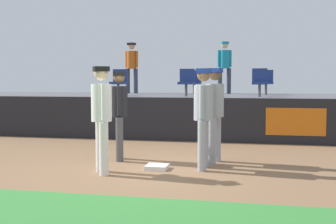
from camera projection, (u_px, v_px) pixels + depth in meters
The scene contains 15 objects.
ground_plane at pixel (144, 171), 7.86m from camera, with size 60.00×60.00×0.00m, color #846042.
first_base at pixel (157, 167), 7.99m from camera, with size 0.40×0.40×0.08m, color white.
player_fielder_home at pixel (102, 112), 7.57m from camera, with size 0.50×0.61×1.90m.
player_runner_visitor at pixel (215, 108), 8.55m from camera, with size 0.43×0.52×1.90m.
player_coach_visitor at pixel (203, 111), 7.91m from camera, with size 0.36×0.52×1.87m.
player_umpire at pixel (119, 109), 8.85m from camera, with size 0.44×0.49×1.84m.
field_wall at pixel (183, 119), 11.76m from camera, with size 18.00×0.26×1.19m.
bleacher_platform at pixel (196, 113), 14.27m from camera, with size 18.00×4.80×1.18m, color #59595E.
seat_front_right at pixel (260, 81), 12.67m from camera, with size 0.45×0.44×0.84m.
seat_back_right at pixel (266, 81), 14.38m from camera, with size 0.47×0.44×0.84m.
seat_front_left at pixel (119, 81), 13.56m from camera, with size 0.46×0.44×0.84m.
seat_front_center at pixel (187, 81), 13.12m from camera, with size 0.46×0.44×0.84m.
seat_back_center at pixel (194, 81), 14.88m from camera, with size 0.46×0.44×0.84m.
spectator_hooded at pixel (132, 64), 16.01m from camera, with size 0.52×0.43×1.88m.
spectator_capped at pixel (225, 64), 15.69m from camera, with size 0.51×0.46×1.89m.
Camera 1 is at (2.02, -7.51, 1.64)m, focal length 45.85 mm.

